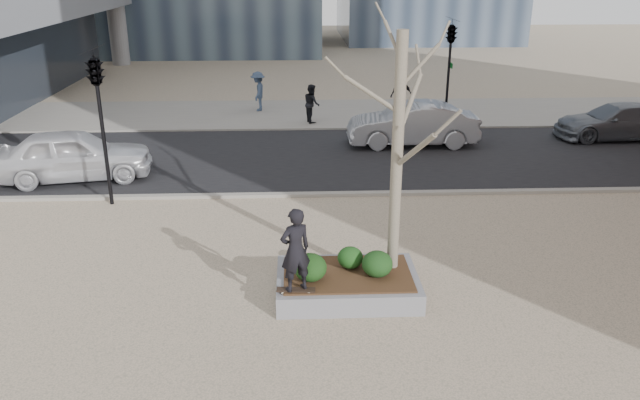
{
  "coord_description": "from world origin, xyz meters",
  "views": [
    {
      "loc": [
        -0.08,
        -11.79,
        6.69
      ],
      "look_at": [
        0.5,
        2.0,
        1.4
      ],
      "focal_mm": 35.0,
      "sensor_mm": 36.0,
      "label": 1
    }
  ],
  "objects_px": {
    "planter": "(347,284)",
    "skateboarder": "(295,250)",
    "police_car": "(73,155)",
    "skateboard": "(296,291)"
  },
  "relations": [
    {
      "from": "planter",
      "to": "police_car",
      "type": "xyz_separation_m",
      "value": [
        -8.24,
        7.84,
        0.63
      ]
    },
    {
      "from": "skateboarder",
      "to": "police_car",
      "type": "bearing_deg",
      "value": -74.99
    },
    {
      "from": "planter",
      "to": "skateboard",
      "type": "bearing_deg",
      "value": -147.03
    },
    {
      "from": "planter",
      "to": "skateboarder",
      "type": "xyz_separation_m",
      "value": [
        -1.1,
        -0.71,
        1.17
      ]
    },
    {
      "from": "planter",
      "to": "skateboarder",
      "type": "height_order",
      "value": "skateboarder"
    },
    {
      "from": "skateboarder",
      "to": "skateboard",
      "type": "bearing_deg",
      "value": 180.0
    },
    {
      "from": "planter",
      "to": "skateboard",
      "type": "height_order",
      "value": "skateboard"
    },
    {
      "from": "skateboarder",
      "to": "police_car",
      "type": "distance_m",
      "value": 11.16
    },
    {
      "from": "skateboard",
      "to": "police_car",
      "type": "xyz_separation_m",
      "value": [
        -7.14,
        8.56,
        0.37
      ]
    },
    {
      "from": "skateboard",
      "to": "police_car",
      "type": "bearing_deg",
      "value": 133.33
    }
  ]
}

